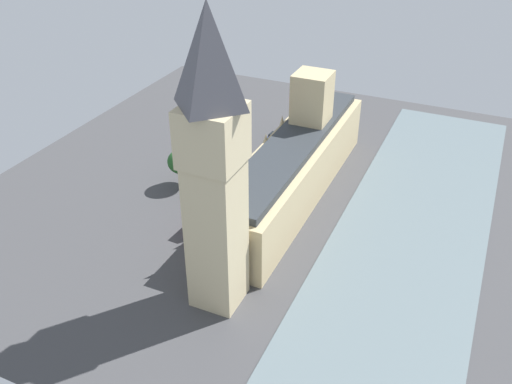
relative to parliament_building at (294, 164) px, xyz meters
The scene contains 16 objects.
ground_plane 8.04m from the parliament_building, 35.79° to the left, with size 135.65×135.65×0.00m, color #424244.
river_thames 29.76m from the parliament_building, behind, with size 30.45×122.08×0.25m, color slate.
parliament_building is the anchor object (origin of this frame).
clock_tower 44.20m from the parliament_building, 91.26° to the left, with size 9.24×9.24×53.54m.
car_blue_opposite_hall 29.48m from the parliament_building, 57.69° to the right, with size 2.07×4.75×1.74m.
car_dark_green_far_end 20.79m from the parliament_building, 46.31° to the right, with size 1.89×4.61×1.74m.
double_decker_bus_near_tower 16.51m from the parliament_building, ahead, with size 2.66×10.50×4.75m.
car_yellow_cab_by_river_gate 20.32m from the parliament_building, 33.85° to the left, with size 2.21×4.81×1.74m.
double_decker_bus_corner 24.60m from the parliament_building, 57.85° to the left, with size 3.28×10.65×4.75m.
pedestrian_trailing 14.95m from the parliament_building, 44.21° to the right, with size 0.65×0.56×1.63m.
pedestrian_under_trees 25.22m from the parliament_building, 66.25° to the right, with size 0.69×0.67×1.66m.
pedestrian_kerbside 21.39m from the parliament_building, 61.05° to the right, with size 0.65×0.57×1.63m.
plane_tree_midblock 26.45m from the parliament_building, 17.80° to the left, with size 6.80×6.80×9.50m.
plane_tree_leading 25.38m from the parliament_building, 14.75° to the left, with size 5.98×5.98×9.64m.
street_lamp_slot_10 26.21m from the parliament_building, 20.87° to the right, with size 0.56×0.56×5.79m.
street_lamp_slot_11 35.01m from the parliament_building, 45.88° to the right, with size 0.56×0.56×5.64m.
Camera 1 is at (-40.00, 104.32, 69.69)m, focal length 39.05 mm.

